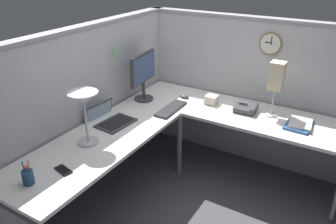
% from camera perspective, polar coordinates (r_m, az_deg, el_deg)
% --- Properties ---
extents(ground_plane, '(6.80, 6.80, 0.00)m').
position_cam_1_polar(ground_plane, '(3.46, 2.95, -12.54)').
color(ground_plane, '#47474C').
extents(cubicle_wall_back, '(2.57, 0.12, 1.58)m').
position_cam_1_polar(cubicle_wall_back, '(3.25, -13.55, 0.37)').
color(cubicle_wall_back, '#B2B2B7').
rests_on(cubicle_wall_back, ground).
extents(cubicle_wall_right, '(0.12, 2.37, 1.58)m').
position_cam_1_polar(cubicle_wall_right, '(3.69, 13.29, 3.52)').
color(cubicle_wall_right, '#B2B2B7').
rests_on(cubicle_wall_right, ground).
extents(desk, '(2.35, 2.15, 0.73)m').
position_cam_1_polar(desk, '(2.98, 2.70, -4.73)').
color(desk, white).
rests_on(desk, ground).
extents(monitor, '(0.46, 0.20, 0.50)m').
position_cam_1_polar(monitor, '(3.44, -4.27, 6.64)').
color(monitor, '#38383D').
rests_on(monitor, desk).
extents(laptop, '(0.37, 0.41, 0.22)m').
position_cam_1_polar(laptop, '(3.12, -10.21, -1.15)').
color(laptop, '#38383D').
rests_on(laptop, desk).
extents(keyboard, '(0.43, 0.15, 0.02)m').
position_cam_1_polar(keyboard, '(3.30, 0.51, 0.54)').
color(keyboard, '#232326').
rests_on(keyboard, desk).
extents(computer_mouse, '(0.06, 0.10, 0.03)m').
position_cam_1_polar(computer_mouse, '(3.58, 2.85, 2.68)').
color(computer_mouse, '#38383D').
rests_on(computer_mouse, desk).
extents(desk_lamp_dome, '(0.24, 0.24, 0.44)m').
position_cam_1_polar(desk_lamp_dome, '(2.66, -14.24, 1.68)').
color(desk_lamp_dome, '#B7BABF').
rests_on(desk_lamp_dome, desk).
extents(pen_cup, '(0.08, 0.08, 0.18)m').
position_cam_1_polar(pen_cup, '(2.45, -22.87, -10.22)').
color(pen_cup, navy).
rests_on(pen_cup, desk).
extents(cell_phone, '(0.10, 0.16, 0.01)m').
position_cam_1_polar(cell_phone, '(2.52, -17.49, -9.49)').
color(cell_phone, black).
rests_on(cell_phone, desk).
extents(office_phone, '(0.20, 0.21, 0.11)m').
position_cam_1_polar(office_phone, '(3.34, 13.25, 0.63)').
color(office_phone, '#38383D').
rests_on(office_phone, desk).
extents(book_stack, '(0.30, 0.23, 0.04)m').
position_cam_1_polar(book_stack, '(3.21, 21.60, -1.93)').
color(book_stack, '#335999').
rests_on(book_stack, desk).
extents(desk_lamp_paper, '(0.13, 0.13, 0.53)m').
position_cam_1_polar(desk_lamp_paper, '(3.20, 18.09, 5.64)').
color(desk_lamp_paper, '#B7BABF').
rests_on(desk_lamp_paper, desk).
extents(tissue_box, '(0.12, 0.12, 0.09)m').
position_cam_1_polar(tissue_box, '(3.45, 7.46, 2.11)').
color(tissue_box, beige).
rests_on(tissue_box, desk).
extents(wall_clock, '(0.04, 0.22, 0.22)m').
position_cam_1_polar(wall_clock, '(3.43, 17.17, 11.15)').
color(wall_clock, olive).
extents(pinned_note_leftmost, '(0.07, 0.00, 0.09)m').
position_cam_1_polar(pinned_note_leftmost, '(3.32, -9.02, 10.17)').
color(pinned_note_leftmost, '#8CCC99').
extents(pinned_note_middle, '(0.07, 0.00, 0.07)m').
position_cam_1_polar(pinned_note_middle, '(3.49, -7.07, 8.79)').
color(pinned_note_middle, '#99B7E5').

